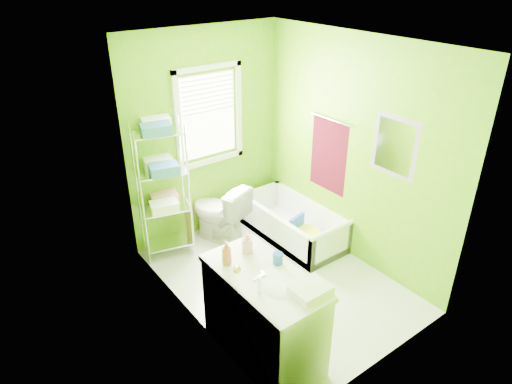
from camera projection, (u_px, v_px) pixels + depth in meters
ground at (278, 280)px, 5.17m from camera, size 2.90×2.90×0.00m
room_envelope at (281, 154)px, 4.46m from camera, size 2.14×2.94×2.62m
window at (209, 111)px, 5.47m from camera, size 0.92×0.05×1.22m
door at (257, 293)px, 3.45m from camera, size 0.09×0.80×2.00m
right_wall_decor at (353, 152)px, 5.10m from camera, size 0.04×1.48×1.17m
bathtub at (293, 228)px, 5.88m from camera, size 0.67×1.44×0.47m
toilet at (219, 212)px, 5.75m from camera, size 0.67×0.87×0.78m
vanity at (264, 313)px, 4.03m from camera, size 0.60×1.16×1.11m
wire_shelf_unit at (163, 176)px, 5.19m from camera, size 0.63×0.51×1.70m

